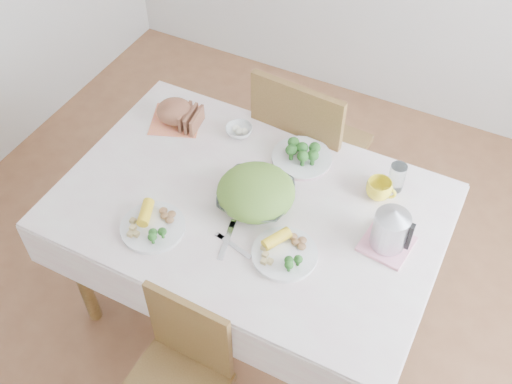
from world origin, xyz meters
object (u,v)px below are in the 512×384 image
at_px(dinner_plate_left, 153,227).
at_px(electric_kettle, 392,225).
at_px(chair_far, 312,153).
at_px(dining_table, 250,260).
at_px(salad_bowl, 256,197).
at_px(dinner_plate_right, 284,254).
at_px(yellow_mug, 379,189).

bearing_deg(dinner_plate_left, electric_kettle, 22.15).
xyz_separation_m(chair_far, electric_kettle, (0.55, -0.62, 0.42)).
distance_m(chair_far, electric_kettle, 0.92).
bearing_deg(dining_table, salad_bowl, 33.32).
bearing_deg(dining_table, chair_far, 89.69).
xyz_separation_m(salad_bowl, electric_kettle, (0.53, 0.04, 0.09)).
xyz_separation_m(dinner_plate_right, yellow_mug, (0.21, 0.43, 0.03)).
distance_m(dinner_plate_right, electric_kettle, 0.40).
bearing_deg(salad_bowl, dining_table, -146.68).
height_order(dining_table, yellow_mug, yellow_mug).
distance_m(dining_table, dinner_plate_right, 0.49).
distance_m(dining_table, electric_kettle, 0.75).
bearing_deg(yellow_mug, electric_kettle, -62.90).
bearing_deg(electric_kettle, dining_table, -162.76).
height_order(salad_bowl, dinner_plate_left, salad_bowl).
bearing_deg(yellow_mug, salad_bowl, -148.76).
distance_m(salad_bowl, electric_kettle, 0.54).
bearing_deg(dinner_plate_left, chair_far, 74.15).
distance_m(yellow_mug, electric_kettle, 0.26).
xyz_separation_m(chair_far, salad_bowl, (0.02, -0.65, 0.33)).
bearing_deg(salad_bowl, dinner_plate_right, -40.87).
relative_size(dinner_plate_left, dinner_plate_right, 1.01).
xyz_separation_m(chair_far, dinner_plate_right, (0.23, -0.83, 0.31)).
xyz_separation_m(dining_table, chair_far, (0.00, 0.67, 0.09)).
bearing_deg(electric_kettle, salad_bowl, -164.13).
relative_size(chair_far, dinner_plate_left, 4.07).
bearing_deg(dinner_plate_right, dinner_plate_left, -167.07).
bearing_deg(chair_far, dinner_plate_left, 78.23).
bearing_deg(electric_kettle, dinner_plate_right, -133.55).
relative_size(salad_bowl, electric_kettle, 1.59).
relative_size(dining_table, salad_bowl, 4.85).
relative_size(chair_far, electric_kettle, 5.57).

